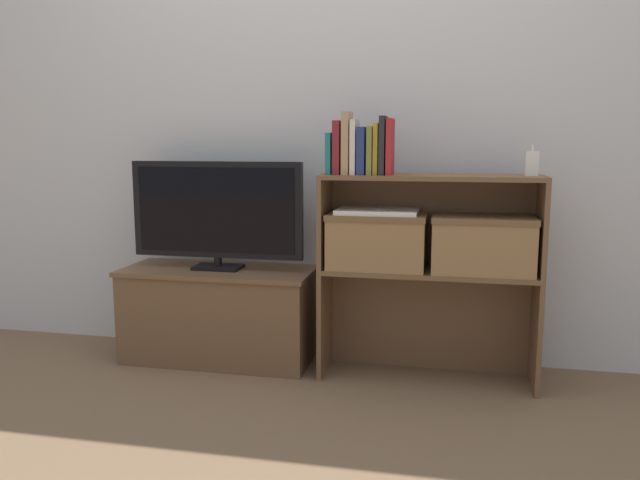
% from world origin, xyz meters
% --- Properties ---
extents(ground_plane, '(16.00, 16.00, 0.00)m').
position_xyz_m(ground_plane, '(0.00, 0.00, 0.00)').
color(ground_plane, brown).
extents(wall_back, '(10.00, 0.05, 2.40)m').
position_xyz_m(wall_back, '(0.00, 0.41, 1.20)').
color(wall_back, silver).
rests_on(wall_back, ground_plane).
extents(tv_stand, '(0.90, 0.39, 0.44)m').
position_xyz_m(tv_stand, '(-0.50, 0.19, 0.22)').
color(tv_stand, brown).
rests_on(tv_stand, ground_plane).
extents(tv, '(0.82, 0.14, 0.50)m').
position_xyz_m(tv, '(-0.50, 0.18, 0.71)').
color(tv, black).
rests_on(tv, tv_stand).
extents(bookshelf_lower_tier, '(0.92, 0.28, 0.49)m').
position_xyz_m(bookshelf_lower_tier, '(0.47, 0.20, 0.30)').
color(bookshelf_lower_tier, brown).
rests_on(bookshelf_lower_tier, ground_plane).
extents(bookshelf_upper_tier, '(0.92, 0.28, 0.40)m').
position_xyz_m(bookshelf_upper_tier, '(0.47, 0.20, 0.75)').
color(bookshelf_upper_tier, brown).
rests_on(bookshelf_upper_tier, bookshelf_lower_tier).
extents(book_teal, '(0.02, 0.14, 0.17)m').
position_xyz_m(book_teal, '(0.05, 0.10, 0.98)').
color(book_teal, '#1E7075').
rests_on(book_teal, bookshelf_upper_tier).
extents(book_maroon, '(0.03, 0.12, 0.22)m').
position_xyz_m(book_maroon, '(0.09, 0.10, 1.00)').
color(book_maroon, maroon).
rests_on(book_maroon, bookshelf_upper_tier).
extents(book_tan, '(0.03, 0.13, 0.26)m').
position_xyz_m(book_tan, '(0.12, 0.10, 1.02)').
color(book_tan, tan).
rests_on(book_tan, bookshelf_upper_tier).
extents(book_ivory, '(0.02, 0.14, 0.23)m').
position_xyz_m(book_ivory, '(0.16, 0.10, 1.00)').
color(book_ivory, silver).
rests_on(book_ivory, bookshelf_upper_tier).
extents(book_navy, '(0.03, 0.15, 0.20)m').
position_xyz_m(book_navy, '(0.19, 0.10, 0.99)').
color(book_navy, navy).
rests_on(book_navy, bookshelf_upper_tier).
extents(book_olive, '(0.02, 0.15, 0.20)m').
position_xyz_m(book_olive, '(0.23, 0.10, 0.99)').
color(book_olive, olive).
rests_on(book_olive, bookshelf_upper_tier).
extents(book_mustard, '(0.02, 0.12, 0.21)m').
position_xyz_m(book_mustard, '(0.25, 0.10, 1.00)').
color(book_mustard, gold).
rests_on(book_mustard, bookshelf_upper_tier).
extents(book_charcoal, '(0.02, 0.15, 0.24)m').
position_xyz_m(book_charcoal, '(0.28, 0.10, 1.01)').
color(book_charcoal, '#232328').
rests_on(book_charcoal, bookshelf_upper_tier).
extents(book_crimson, '(0.02, 0.14, 0.23)m').
position_xyz_m(book_crimson, '(0.31, 0.10, 1.00)').
color(book_crimson, '#B22328').
rests_on(book_crimson, bookshelf_upper_tier).
extents(baby_monitor, '(0.05, 0.03, 0.13)m').
position_xyz_m(baby_monitor, '(0.87, 0.14, 0.94)').
color(baby_monitor, white).
rests_on(baby_monitor, bookshelf_upper_tier).
extents(storage_basket_left, '(0.42, 0.25, 0.24)m').
position_xyz_m(storage_basket_left, '(0.25, 0.13, 0.61)').
color(storage_basket_left, '#937047').
rests_on(storage_basket_left, bookshelf_lower_tier).
extents(storage_basket_right, '(0.42, 0.25, 0.24)m').
position_xyz_m(storage_basket_right, '(0.69, 0.13, 0.61)').
color(storage_basket_right, '#937047').
rests_on(storage_basket_right, bookshelf_lower_tier).
extents(laptop, '(0.34, 0.23, 0.02)m').
position_xyz_m(laptop, '(0.25, 0.13, 0.73)').
color(laptop, white).
rests_on(laptop, storage_basket_left).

